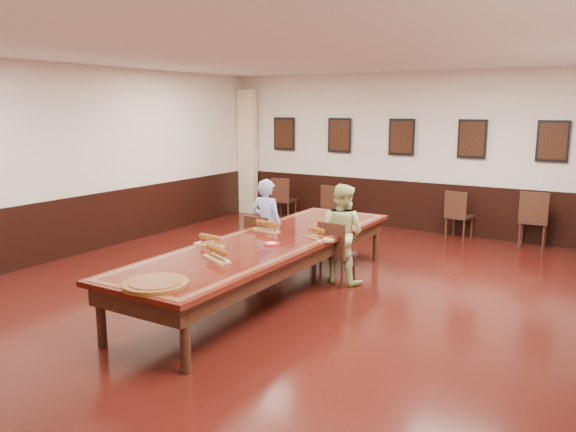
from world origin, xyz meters
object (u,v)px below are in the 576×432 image
Objects in this scene: chair_woman at (338,252)px; spare_chair_c at (459,215)px; person_man at (267,225)px; person_woman at (341,233)px; conference_table at (269,251)px; spare_chair_d at (534,219)px; chair_man at (263,243)px; spare_chair_b at (334,205)px; spare_chair_a at (284,199)px; carved_platter at (155,284)px.

spare_chair_c is (0.75, 3.75, 0.01)m from chair_woman.
person_man is (-1.24, 0.04, 0.26)m from chair_woman.
conference_table is at bearing 64.34° from person_woman.
chair_woman is 4.30m from spare_chair_d.
chair_man is at bearing 72.11° from spare_chair_c.
spare_chair_c is 4.21m from person_man.
spare_chair_b is 3.96m from person_woman.
chair_man reaches higher than spare_chair_b.
spare_chair_a is 1.03× the size of spare_chair_c.
person_man is 1.24m from person_woman.
spare_chair_a is at bearing -62.67° from chair_man.
carved_platter is (0.11, -2.20, 0.16)m from conference_table.
chair_woman is 1.10m from conference_table.
person_woman is at bearing -177.14° from person_man.
person_man is (0.00, 0.10, 0.27)m from chair_man.
spare_chair_a reaches higher than conference_table.
person_woman reaches higher than person_man.
person_man is at bearing 113.14° from spare_chair_a.
carved_platter is at bearing 104.41° from chair_man.
spare_chair_a is at bearing 119.30° from conference_table.
spare_chair_c reaches higher than chair_woman.
chair_woman is 3.82m from spare_chair_c.
conference_table is at bearing 117.61° from spare_chair_b.
chair_woman is 0.95× the size of spare_chair_a.
chair_woman is at bearing 178.36° from person_man.
chair_man is at bearing 111.33° from spare_chair_b.
chair_man is at bearing 112.52° from spare_chair_a.
chair_woman is at bearing 129.07° from spare_chair_b.
spare_chair_d is 4.22m from person_woman.
conference_table is (-1.31, -4.68, 0.14)m from spare_chair_c.
spare_chair_a is 1.09× the size of spare_chair_b.
person_woman is 1.18m from conference_table.
person_man is 3.27m from carved_platter.
chair_woman is at bearing 81.73° from carved_platter.
person_man is at bearing 5.98° from person_woman.
carved_platter is at bearing 67.80° from spare_chair_d.
conference_table is at bearing 83.98° from spare_chair_c.
spare_chair_b is 3.60m from person_man.
carved_platter is at bearing 106.86° from spare_chair_a.
chair_woman is 3.19m from carved_platter.
chair_woman is 0.64× the size of person_man.
person_man reaches higher than chair_man.
spare_chair_c is (2.60, 0.17, 0.03)m from spare_chair_b.
spare_chair_b is at bearing -59.28° from chair_woman.
conference_table is (2.53, -4.51, 0.13)m from spare_chair_a.
spare_chair_b is at bearing 13.39° from spare_chair_c.
person_woman reaches higher than chair_man.
spare_chair_b is 2.61m from spare_chair_c.
spare_chair_a reaches higher than spare_chair_c.
spare_chair_b is 0.62× the size of person_woman.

